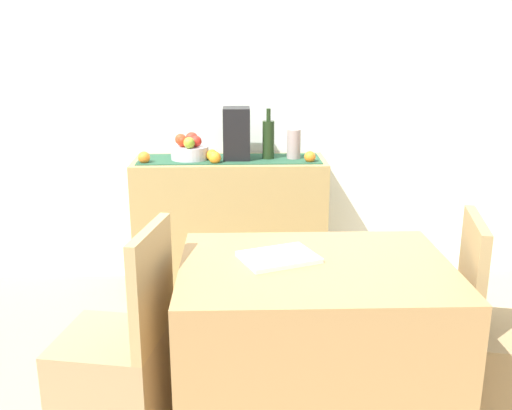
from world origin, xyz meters
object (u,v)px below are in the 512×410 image
fruit_bowl (190,153)px  dining_table (313,351)px  ceramic_vase (294,144)px  wine_bottle (268,139)px  sideboard_console (231,226)px  chair_near_window (117,378)px  coffee_maker (237,134)px  open_book (279,257)px  chair_by_corner (504,370)px

fruit_bowl → dining_table: (0.58, -1.44, -0.53)m
ceramic_vase → wine_bottle: bearing=180.0°
dining_table → wine_bottle: bearing=94.3°
sideboard_console → chair_near_window: chair_near_window is taller
chair_near_window → ceramic_vase: bearing=60.2°
coffee_maker → chair_near_window: size_ratio=0.35×
ceramic_vase → open_book: (-0.19, -1.38, -0.19)m
ceramic_vase → chair_by_corner: ceramic_vase is taller
coffee_maker → ceramic_vase: bearing=0.0°
fruit_bowl → coffee_maker: coffee_maker is taller
fruit_bowl → ceramic_vase: 0.63m
dining_table → chair_by_corner: (0.78, 0.00, -0.10)m
sideboard_console → coffee_maker: coffee_maker is taller
coffee_maker → chair_near_window: (-0.48, -1.44, -0.74)m
open_book → chair_near_window: chair_near_window is taller
coffee_maker → open_book: bearing=-83.3°
chair_near_window → sideboard_console: bearing=73.1°
fruit_bowl → wine_bottle: 0.48m
wine_bottle → coffee_maker: (-0.19, 0.00, 0.03)m
ceramic_vase → sideboard_console: bearing=180.0°
sideboard_console → wine_bottle: bearing=0.0°
ceramic_vase → chair_near_window: bearing=-119.8°
fruit_bowl → wine_bottle: (0.48, 0.00, 0.08)m
sideboard_console → ceramic_vase: ceramic_vase is taller
wine_bottle → ceramic_vase: size_ratio=1.69×
coffee_maker → chair_by_corner: bearing=-53.0°
fruit_bowl → chair_near_window: 1.59m
ceramic_vase → dining_table: size_ratio=0.18×
coffee_maker → dining_table: size_ratio=0.30×
wine_bottle → chair_by_corner: bearing=-58.2°
sideboard_console → chair_by_corner: bearing=-51.9°
chair_by_corner → wine_bottle: bearing=121.8°
open_book → fruit_bowl: bearing=86.6°
ceramic_vase → open_book: size_ratio=0.65×
sideboard_console → dining_table: (0.34, -1.44, -0.06)m
wine_bottle → open_book: size_ratio=1.10×
ceramic_vase → dining_table: ceramic_vase is taller
fruit_bowl → wine_bottle: wine_bottle is taller
fruit_bowl → coffee_maker: bearing=0.0°
ceramic_vase → chair_near_window: ceramic_vase is taller
coffee_maker → dining_table: (0.30, -1.44, -0.64)m
ceramic_vase → dining_table: (-0.05, -1.44, -0.57)m
coffee_maker → ceramic_vase: (0.35, 0.00, -0.07)m
ceramic_vase → chair_near_window: size_ratio=0.20×
fruit_bowl → chair_near_window: bearing=-97.7°
dining_table → ceramic_vase: bearing=88.1°
chair_near_window → chair_by_corner: same height
fruit_bowl → chair_near_window: fruit_bowl is taller
dining_table → chair_by_corner: size_ratio=1.15×
wine_bottle → chair_by_corner: (0.89, -1.43, -0.71)m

